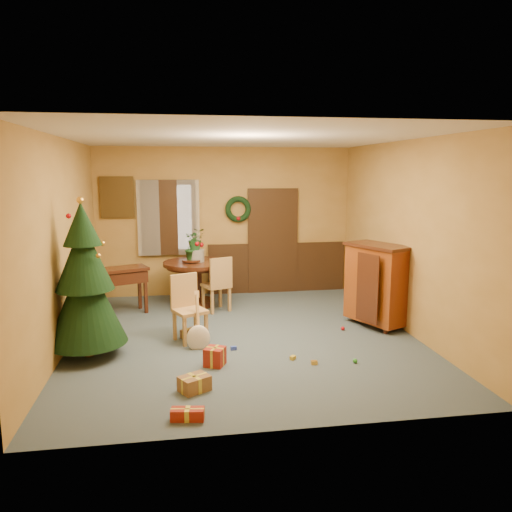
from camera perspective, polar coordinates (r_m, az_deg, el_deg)
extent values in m
plane|color=#384952|center=(7.53, -1.37, -9.22)|extent=(5.50, 5.50, 0.00)
plane|color=silver|center=(7.14, -1.47, 13.39)|extent=(5.50, 5.50, 0.00)
plane|color=olive|center=(9.91, -3.54, 3.94)|extent=(5.00, 0.00, 5.00)
plane|color=olive|center=(4.52, 3.23, -2.98)|extent=(5.00, 0.00, 5.00)
plane|color=olive|center=(7.30, -21.27, 1.23)|extent=(0.00, 5.50, 5.50)
plane|color=olive|center=(7.92, 16.83, 2.10)|extent=(0.00, 5.50, 5.50)
cube|color=black|center=(10.16, 2.44, -1.32)|extent=(2.80, 0.06, 1.00)
cube|color=black|center=(10.04, 1.92, 1.73)|extent=(1.00, 0.08, 2.10)
cube|color=white|center=(10.08, 1.88, 1.48)|extent=(0.80, 0.03, 1.90)
cube|color=black|center=(9.80, -9.95, 4.34)|extent=(1.05, 0.08, 1.45)
cube|color=white|center=(9.83, -9.95, 4.36)|extent=(0.88, 0.03, 1.25)
cube|color=white|center=(9.77, -12.19, 4.25)|extent=(0.42, 0.02, 1.45)
cube|color=white|center=(9.75, -7.72, 4.37)|extent=(0.42, 0.02, 1.45)
torus|color=black|center=(9.83, -2.06, 5.37)|extent=(0.51, 0.11, 0.51)
cube|color=#4C3819|center=(9.84, -15.59, 6.49)|extent=(0.62, 0.05, 0.78)
cube|color=gray|center=(9.87, -15.57, 6.50)|extent=(0.48, 0.02, 0.62)
cylinder|color=black|center=(9.10, -6.86, -0.84)|extent=(1.19, 1.19, 0.06)
cylinder|color=black|center=(9.11, -6.85, -1.23)|extent=(1.06, 1.06, 0.04)
cylinder|color=black|center=(9.18, -6.81, -3.19)|extent=(0.19, 0.19, 0.66)
cylinder|color=black|center=(9.26, -6.77, -5.30)|extent=(0.64, 0.64, 0.11)
cylinder|color=slate|center=(9.08, -6.88, 0.04)|extent=(0.30, 0.30, 0.22)
imported|color=#1E4C23|center=(9.03, -6.92, 1.95)|extent=(0.35, 0.31, 0.39)
cube|color=#9F6D3F|center=(7.28, -7.56, -6.27)|extent=(0.55, 0.55, 0.05)
cube|color=#9F6D3F|center=(7.38, -8.25, -3.91)|extent=(0.40, 0.21, 0.50)
cube|color=#9F6D3F|center=(7.56, -6.92, -7.49)|extent=(0.06, 0.06, 0.43)
cube|color=#9F6D3F|center=(7.43, -9.28, -7.87)|extent=(0.06, 0.06, 0.43)
cube|color=#9F6D3F|center=(7.28, -5.72, -8.17)|extent=(0.06, 0.06, 0.43)
cube|color=#9F6D3F|center=(7.14, -8.15, -8.59)|extent=(0.06, 0.06, 0.43)
cube|color=#9F6D3F|center=(8.80, -4.58, -3.38)|extent=(0.56, 0.56, 0.05)
cube|color=#9F6D3F|center=(8.58, -4.01, -1.86)|extent=(0.40, 0.20, 0.50)
cube|color=#9F6D3F|center=(8.64, -5.03, -5.26)|extent=(0.06, 0.06, 0.43)
cube|color=#9F6D3F|center=(8.79, -3.05, -4.96)|extent=(0.06, 0.06, 0.43)
cube|color=#9F6D3F|center=(8.93, -6.05, -4.77)|extent=(0.06, 0.06, 0.43)
cube|color=#9F6D3F|center=(9.08, -4.11, -4.50)|extent=(0.06, 0.06, 0.43)
cylinder|color=black|center=(9.11, -7.33, -3.18)|extent=(0.11, 0.11, 0.84)
cylinder|color=black|center=(9.02, -7.39, -0.50)|extent=(0.34, 0.34, 0.03)
imported|color=#19471E|center=(8.99, -7.42, 0.86)|extent=(0.26, 0.23, 0.40)
cylinder|color=#382111|center=(7.12, -18.56, -9.92)|extent=(0.13, 0.13, 0.22)
cone|color=black|center=(6.93, -18.86, -4.58)|extent=(1.03, 1.03, 1.21)
cone|color=black|center=(6.81, -19.12, -0.01)|extent=(0.75, 0.75, 0.89)
cone|color=black|center=(6.76, -19.32, 3.51)|extent=(0.49, 0.49, 0.56)
sphere|color=gold|center=(6.74, -19.46, 6.03)|extent=(0.09, 0.09, 0.09)
cube|color=black|center=(8.81, -15.32, -1.49)|extent=(1.02, 0.77, 0.05)
cube|color=black|center=(8.84, -15.28, -2.38)|extent=(0.95, 0.71, 0.19)
cube|color=black|center=(8.95, -17.67, -4.11)|extent=(0.17, 0.32, 0.75)
cube|color=black|center=(8.86, -12.71, -4.02)|extent=(0.17, 0.32, 0.75)
cube|color=#5B190A|center=(8.11, 13.65, -3.15)|extent=(0.84, 1.08, 1.20)
cube|color=black|center=(8.00, 13.82, 1.14)|extent=(0.92, 1.16, 0.05)
cylinder|color=black|center=(7.91, 14.60, -8.26)|extent=(0.07, 0.07, 0.09)
cylinder|color=black|center=(8.63, 12.44, -6.67)|extent=(0.07, 0.07, 0.09)
cube|color=brown|center=(5.82, -7.05, -14.25)|extent=(0.40, 0.36, 0.17)
cube|color=gold|center=(5.82, -7.05, -14.25)|extent=(0.30, 0.19, 0.17)
cube|color=gold|center=(5.82, -7.05, -14.25)|extent=(0.16, 0.23, 0.17)
cube|color=maroon|center=(6.47, -4.72, -11.38)|extent=(0.31, 0.31, 0.23)
cube|color=gold|center=(6.47, -4.72, -11.38)|extent=(0.23, 0.13, 0.24)
cube|color=gold|center=(6.47, -4.72, -11.38)|extent=(0.13, 0.23, 0.24)
cube|color=brown|center=(7.54, -7.64, -8.77)|extent=(0.28, 0.26, 0.12)
cube|color=gold|center=(7.54, -7.64, -8.77)|extent=(0.21, 0.15, 0.13)
cube|color=gold|center=(7.54, -7.64, -8.77)|extent=(0.12, 0.15, 0.13)
cube|color=maroon|center=(5.23, -7.83, -17.48)|extent=(0.35, 0.18, 0.12)
cube|color=gold|center=(5.23, -7.83, -17.48)|extent=(0.33, 0.07, 0.12)
cube|color=gold|center=(5.23, -7.83, -17.48)|extent=(0.07, 0.14, 0.12)
cube|color=#2A41B8|center=(7.01, -2.58, -10.48)|extent=(0.08, 0.06, 0.05)
sphere|color=#2A8825|center=(6.67, 11.26, -11.67)|extent=(0.06, 0.06, 0.06)
cube|color=gold|center=(6.68, 4.23, -11.52)|extent=(0.09, 0.09, 0.05)
sphere|color=#B20B13|center=(7.93, 9.90, -8.16)|extent=(0.06, 0.06, 0.06)
cube|color=gold|center=(6.55, 6.67, -12.01)|extent=(0.08, 0.05, 0.05)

